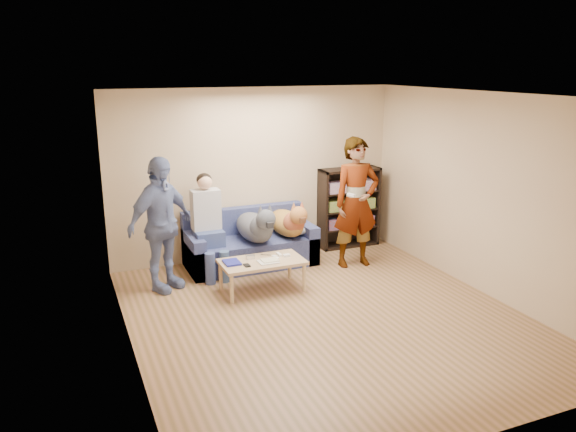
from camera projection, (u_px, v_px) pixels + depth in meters
name	position (u px, v px, depth m)	size (l,w,h in m)	color
ground	(327.00, 317.00, 6.72)	(5.00, 5.00, 0.00)	brown
ceiling	(331.00, 95.00, 6.03)	(5.00, 5.00, 0.00)	white
wall_back	(255.00, 173.00, 8.60)	(4.50, 4.50, 0.00)	tan
wall_front	(481.00, 291.00, 4.15)	(4.50, 4.50, 0.00)	tan
wall_left	(125.00, 234.00, 5.54)	(5.00, 5.00, 0.00)	tan
wall_right	(485.00, 195.00, 7.21)	(5.00, 5.00, 0.00)	tan
blanket	(297.00, 229.00, 8.51)	(0.46, 0.39, 0.16)	silver
person_standing_right	(356.00, 203.00, 8.22)	(0.70, 0.46, 1.92)	gray
person_standing_left	(161.00, 225.00, 7.32)	(1.05, 0.44, 1.80)	#7584BC
held_controller	(351.00, 195.00, 7.92)	(0.04, 0.13, 0.03)	silver
notebook_blue	(232.00, 262.00, 7.29)	(0.20, 0.26, 0.03)	navy
papers	(268.00, 262.00, 7.33)	(0.26, 0.20, 0.01)	beige
magazine	(270.00, 260.00, 7.35)	(0.22, 0.17, 0.01)	beige
camera_silver	(250.00, 257.00, 7.45)	(0.11, 0.06, 0.05)	silver
controller_a	(279.00, 254.00, 7.59)	(0.04, 0.13, 0.03)	white
controller_b	(287.00, 255.00, 7.55)	(0.09, 0.06, 0.03)	white
headphone_cup_a	(277.00, 258.00, 7.45)	(0.07, 0.07, 0.02)	white
headphone_cup_b	(274.00, 256.00, 7.52)	(0.07, 0.07, 0.02)	silver
pen_orange	(265.00, 264.00, 7.25)	(0.01, 0.01, 0.14)	orange
pen_black	(266.00, 255.00, 7.60)	(0.01, 0.01, 0.14)	black
wallet	(247.00, 265.00, 7.20)	(0.07, 0.12, 0.01)	black
sofa	(250.00, 246.00, 8.42)	(1.90, 0.85, 0.82)	#515B93
person_seated	(208.00, 221.00, 7.93)	(0.40, 0.73, 1.47)	#3B4A82
dog_gray	(256.00, 226.00, 8.10)	(0.45, 1.27, 0.65)	#50535B
dog_tan	(289.00, 222.00, 8.37)	(0.43, 1.17, 0.62)	#A57532
coffee_table	(262.00, 264.00, 7.41)	(1.10, 0.60, 0.42)	tan
bookshelf	(349.00, 206.00, 9.19)	(1.00, 0.34, 1.30)	black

